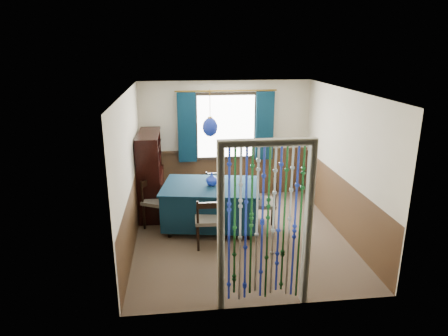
{
  "coord_description": "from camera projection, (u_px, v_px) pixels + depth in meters",
  "views": [
    {
      "loc": [
        -1.01,
        -6.26,
        3.21
      ],
      "look_at": [
        -0.23,
        0.34,
        1.14
      ],
      "focal_mm": 32.0,
      "sensor_mm": 36.0,
      "label": 1
    }
  ],
  "objects": [
    {
      "name": "wainscot_right",
      "position": [
        339.0,
        204.0,
        7.06
      ],
      "size": [
        0.0,
        4.0,
        4.0
      ],
      "primitive_type": "plane",
      "rotation": [
        1.57,
        0.0,
        -1.57
      ],
      "color": "#442D1A",
      "rests_on": "ground"
    },
    {
      "name": "wainscot_front",
      "position": [
        264.0,
        271.0,
        4.97
      ],
      "size": [
        3.6,
        0.0,
        3.6
      ],
      "primitive_type": "plane",
      "rotation": [
        -1.57,
        0.0,
        0.0
      ],
      "color": "#442D1A",
      "rests_on": "ground"
    },
    {
      "name": "dining_table",
      "position": [
        211.0,
        203.0,
        7.17
      ],
      "size": [
        1.87,
        1.45,
        0.82
      ],
      "rotation": [
        0.0,
        0.0,
        -0.17
      ],
      "color": "#0A2234",
      "rests_on": "floor"
    },
    {
      "name": "wall_front",
      "position": [
        266.0,
        216.0,
        4.74
      ],
      "size": [
        3.6,
        0.0,
        3.6
      ],
      "primitive_type": "plane",
      "rotation": [
        -1.57,
        0.0,
        0.0
      ],
      "color": "beige",
      "rests_on": "ground"
    },
    {
      "name": "chair_near",
      "position": [
        208.0,
        221.0,
        6.49
      ],
      "size": [
        0.44,
        0.42,
        0.87
      ],
      "rotation": [
        0.0,
        0.0,
        -0.02
      ],
      "color": "black",
      "rests_on": "floor"
    },
    {
      "name": "wall_back",
      "position": [
        226.0,
        140.0,
        8.53
      ],
      "size": [
        3.6,
        0.0,
        3.6
      ],
      "primitive_type": "plane",
      "rotation": [
        1.57,
        0.0,
        0.0
      ],
      "color": "beige",
      "rests_on": "ground"
    },
    {
      "name": "pendant_lamp",
      "position": [
        210.0,
        127.0,
        6.75
      ],
      "size": [
        0.26,
        0.26,
        0.8
      ],
      "color": "olive",
      "rests_on": "ceiling"
    },
    {
      "name": "wainscot_back",
      "position": [
        226.0,
        173.0,
        8.74
      ],
      "size": [
        3.6,
        0.0,
        3.6
      ],
      "primitive_type": "plane",
      "rotation": [
        1.57,
        0.0,
        0.0
      ],
      "color": "#442D1A",
      "rests_on": "ground"
    },
    {
      "name": "doorway",
      "position": [
        265.0,
        229.0,
        4.85
      ],
      "size": [
        1.16,
        0.12,
        2.18
      ],
      "primitive_type": null,
      "color": "silver",
      "rests_on": "ground"
    },
    {
      "name": "wall_left",
      "position": [
        130.0,
        171.0,
        6.43
      ],
      "size": [
        0.0,
        4.0,
        4.0
      ],
      "primitive_type": "plane",
      "rotation": [
        1.57,
        0.0,
        1.57
      ],
      "color": "beige",
      "rests_on": "ground"
    },
    {
      "name": "floor",
      "position": [
        239.0,
        235.0,
        7.0
      ],
      "size": [
        4.0,
        4.0,
        0.0
      ],
      "primitive_type": "plane",
      "color": "brown",
      "rests_on": "ground"
    },
    {
      "name": "chair_far",
      "position": [
        216.0,
        192.0,
        7.86
      ],
      "size": [
        0.44,
        0.42,
        0.8
      ],
      "rotation": [
        0.0,
        0.0,
        3.25
      ],
      "color": "black",
      "rests_on": "floor"
    },
    {
      "name": "bowl_shelf",
      "position": [
        152.0,
        161.0,
        7.43
      ],
      "size": [
        0.26,
        0.26,
        0.05
      ],
      "primitive_type": "imported",
      "rotation": [
        0.0,
        0.0,
        -0.39
      ],
      "color": "beige",
      "rests_on": "sideboard"
    },
    {
      "name": "chair_left",
      "position": [
        156.0,
        201.0,
        7.22
      ],
      "size": [
        0.59,
        0.6,
        0.92
      ],
      "rotation": [
        0.0,
        0.0,
        -2.04
      ],
      "color": "black",
      "rests_on": "floor"
    },
    {
      "name": "vase_table",
      "position": [
        212.0,
        180.0,
        7.04
      ],
      "size": [
        0.23,
        0.23,
        0.21
      ],
      "primitive_type": "imported",
      "rotation": [
        0.0,
        0.0,
        -0.16
      ],
      "color": "#172A9E",
      "rests_on": "dining_table"
    },
    {
      "name": "ceiling",
      "position": [
        241.0,
        91.0,
        6.26
      ],
      "size": [
        4.0,
        4.0,
        0.0
      ],
      "primitive_type": "plane",
      "rotation": [
        3.14,
        0.0,
        0.0
      ],
      "color": "silver",
      "rests_on": "ground"
    },
    {
      "name": "window",
      "position": [
        226.0,
        126.0,
        8.39
      ],
      "size": [
        1.32,
        0.12,
        1.42
      ],
      "primitive_type": "cube",
      "color": "black",
      "rests_on": "wall_back"
    },
    {
      "name": "sideboard",
      "position": [
        151.0,
        185.0,
        7.8
      ],
      "size": [
        0.45,
        1.24,
        1.61
      ],
      "rotation": [
        0.0,
        0.0,
        -0.02
      ],
      "color": "black",
      "rests_on": "floor"
    },
    {
      "name": "wall_right",
      "position": [
        344.0,
        164.0,
        6.83
      ],
      "size": [
        0.0,
        4.0,
        4.0
      ],
      "primitive_type": "plane",
      "rotation": [
        1.57,
        0.0,
        -1.57
      ],
      "color": "beige",
      "rests_on": "ground"
    },
    {
      "name": "vase_sideboard",
      "position": [
        154.0,
        165.0,
        7.97
      ],
      "size": [
        0.21,
        0.21,
        0.19
      ],
      "primitive_type": "imported",
      "rotation": [
        0.0,
        0.0,
        0.16
      ],
      "color": "beige",
      "rests_on": "sideboard"
    },
    {
      "name": "wainscot_left",
      "position": [
        134.0,
        214.0,
        6.65
      ],
      "size": [
        0.0,
        4.0,
        4.0
      ],
      "primitive_type": "plane",
      "rotation": [
        1.57,
        0.0,
        1.57
      ],
      "color": "#442D1A",
      "rests_on": "ground"
    },
    {
      "name": "chair_right",
      "position": [
        265.0,
        203.0,
        7.06
      ],
      "size": [
        0.54,
        0.56,
        0.97
      ],
      "rotation": [
        0.0,
        0.0,
        1.38
      ],
      "color": "black",
      "rests_on": "floor"
    }
  ]
}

